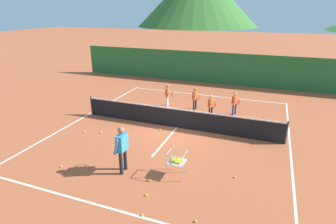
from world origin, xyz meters
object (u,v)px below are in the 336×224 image
object	(u,v)px
ball_cart	(177,160)
tennis_net	(177,118)
student_3	(235,101)
tennis_ball_7	(235,177)
tennis_ball_1	(196,221)
tennis_ball_0	(146,195)
tennis_ball_4	(127,137)
tennis_ball_6	(160,129)
student_1	(195,97)
tennis_ball_3	(101,132)
tennis_ball_5	(84,132)
tennis_ball_9	(142,215)
student_2	(211,104)
tennis_ball_2	(61,166)
student_0	(168,94)
instructor	(122,145)
tennis_ball_10	(150,181)
tennis_ball_8	(173,146)

from	to	relation	value
ball_cart	tennis_net	bearing A→B (deg)	108.80
tennis_net	student_3	world-z (taller)	student_3
tennis_ball_7	tennis_ball_1	bearing A→B (deg)	-106.05
tennis_ball_0	tennis_ball_4	xyz separation A→B (m)	(-2.53, 3.34, 0.00)
tennis_ball_0	tennis_ball_6	xyz separation A→B (m)	(-1.45, 4.64, 0.00)
tennis_ball_4	tennis_ball_6	bearing A→B (deg)	50.60
student_1	tennis_ball_4	size ratio (longest dim) A/B	18.79
tennis_ball_3	tennis_ball_5	xyz separation A→B (m)	(-0.79, -0.19, 0.00)
tennis_net	tennis_ball_4	bearing A→B (deg)	-132.77
tennis_ball_9	tennis_ball_7	bearing A→B (deg)	52.04
student_2	tennis_ball_4	bearing A→B (deg)	-128.79
tennis_net	ball_cart	size ratio (longest dim) A/B	10.87
student_1	tennis_ball_2	bearing A→B (deg)	-111.25
student_1	student_3	size ratio (longest dim) A/B	1.01
student_0	student_1	xyz separation A→B (m)	(1.64, 0.04, -0.02)
student_1	tennis_ball_7	xyz separation A→B (m)	(3.07, -5.98, -0.74)
instructor	tennis_ball_10	size ratio (longest dim) A/B	25.13
tennis_ball_0	student_1	bearing A→B (deg)	94.78
tennis_ball_1	student_1	bearing A→B (deg)	105.66
tennis_ball_0	tennis_ball_9	xyz separation A→B (m)	(0.26, -0.82, 0.00)
tennis_ball_0	tennis_ball_4	distance (m)	4.19
student_3	tennis_ball_3	distance (m)	7.09
tennis_net	tennis_ball_0	bearing A→B (deg)	-81.23
ball_cart	tennis_ball_9	xyz separation A→B (m)	(-0.24, -2.21, -0.56)
student_1	tennis_ball_6	bearing A→B (deg)	-103.60
instructor	tennis_ball_2	size ratio (longest dim) A/B	25.13
tennis_ball_1	tennis_ball_2	world-z (taller)	same
tennis_ball_0	student_3	bearing A→B (deg)	78.98
student_2	tennis_ball_6	distance (m)	3.13
instructor	ball_cart	distance (m)	1.93
student_0	tennis_ball_5	bearing A→B (deg)	-116.64
ball_cart	tennis_ball_8	size ratio (longest dim) A/B	13.22
ball_cart	tennis_ball_5	xyz separation A→B (m)	(-5.16, 1.78, -0.56)
student_1	tennis_ball_5	distance (m)	6.26
tennis_net	student_0	distance (m)	3.08
tennis_ball_3	tennis_ball_4	distance (m)	1.35
tennis_ball_0	tennis_ball_9	bearing A→B (deg)	-72.60
tennis_ball_3	student_1	bearing A→B (deg)	54.82
tennis_ball_1	tennis_ball_7	size ratio (longest dim) A/B	1.00
tennis_ball_4	tennis_ball_0	bearing A→B (deg)	-52.88
tennis_ball_7	tennis_ball_8	world-z (taller)	same
tennis_ball_5	tennis_ball_10	bearing A→B (deg)	-28.75
student_0	tennis_ball_3	size ratio (longest dim) A/B	19.34
tennis_net	student_2	world-z (taller)	student_2
tennis_net	tennis_ball_3	distance (m)	3.61
student_2	tennis_ball_2	xyz separation A→B (m)	(-4.03, -6.63, -0.72)
instructor	tennis_ball_7	world-z (taller)	instructor
tennis_ball_0	student_0	bearing A→B (deg)	106.31
student_3	tennis_ball_1	world-z (taller)	student_3
student_3	tennis_ball_8	bearing A→B (deg)	-111.67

